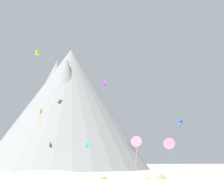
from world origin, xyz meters
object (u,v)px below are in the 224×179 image
kite_pink_low (136,142)px  kite_teal_low (87,145)px  bush_far_right (104,178)px  kite_violet_high (104,83)px  kite_lime_high (38,53)px  bush_far_left (148,179)px  rock_massif (65,109)px  kite_orange_mid (41,112)px  kite_blue_low (180,122)px  kite_rainbow_low (169,144)px  bush_near_right (161,176)px  kite_black_low (50,144)px

kite_pink_low → kite_teal_low: bearing=-33.3°
bush_far_right → kite_violet_high: (5.12, 40.85, 26.47)m
bush_far_right → kite_teal_low: kite_teal_low is taller
kite_lime_high → bush_far_left: bearing=168.8°
rock_massif → kite_violet_high: 26.03m
kite_orange_mid → kite_blue_low: (35.83, 5.94, -1.08)m
kite_rainbow_low → kite_teal_low: bearing=-6.5°
bush_far_left → kite_rainbow_low: size_ratio=0.43×
bush_far_left → bush_near_right: bush_near_right is taller
kite_lime_high → kite_orange_mid: bearing=151.1°
kite_teal_low → kite_rainbow_low: kite_rainbow_low is taller
bush_near_right → kite_blue_low: size_ratio=0.50×
kite_lime_high → kite_rainbow_low: bearing=-169.8°
kite_rainbow_low → kite_violet_high: bearing=-43.2°
rock_massif → kite_orange_mid: bearing=-97.0°
kite_orange_mid → kite_pink_low: (20.19, -9.96, -7.22)m
bush_near_right → bush_far_right: bearing=-177.3°
bush_far_left → rock_massif: rock_massif is taller
kite_teal_low → kite_lime_high: size_ratio=1.06×
bush_far_right → rock_massif: bearing=96.2°
bush_near_right → kite_blue_low: bearing=61.5°
kite_pink_low → kite_orange_mid: bearing=-1.9°
kite_black_low → rock_massif: bearing=-10.1°
kite_teal_low → kite_pink_low: (9.13, -14.45, 0.07)m
kite_violet_high → kite_black_low: (-15.77, -2.87, -19.13)m
kite_black_low → kite_pink_low: bearing=-148.9°
kite_teal_low → kite_rainbow_low: size_ratio=0.28×
bush_far_left → kite_pink_low: kite_pink_low is taller
kite_blue_low → kite_orange_mid: bearing=-124.3°
rock_massif → kite_black_low: rock_massif is taller
kite_violet_high → kite_blue_low: kite_violet_high is taller
bush_far_left → rock_massif: (-13.65, 66.73, 21.74)m
kite_teal_low → bush_far_left: bearing=-11.4°
kite_teal_low → kite_lime_high: kite_lime_high is taller
kite_rainbow_low → bush_far_left: bearing=85.6°
kite_pink_low → bush_near_right: bearing=128.3°
rock_massif → kite_rainbow_low: rock_massif is taller
rock_massif → kite_blue_low: 49.62m
kite_teal_low → bush_near_right: bearing=-2.0°
kite_violet_high → kite_teal_low: bearing=-46.6°
bush_near_right → kite_teal_low: 26.69m
rock_massif → kite_black_low: size_ratio=15.54×
bush_far_left → kite_orange_mid: bearing=130.2°
rock_massif → kite_black_low: (-3.75, -25.45, -14.30)m
kite_blue_low → kite_pink_low: size_ratio=0.73×
bush_near_right → rock_massif: (-16.95, 62.97, 21.47)m
bush_far_left → bush_near_right: bearing=48.8°
bush_far_left → kite_violet_high: 51.55m
kite_violet_high → kite_teal_low: kite_violet_high is taller
kite_black_low → kite_lime_high: bearing=53.8°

